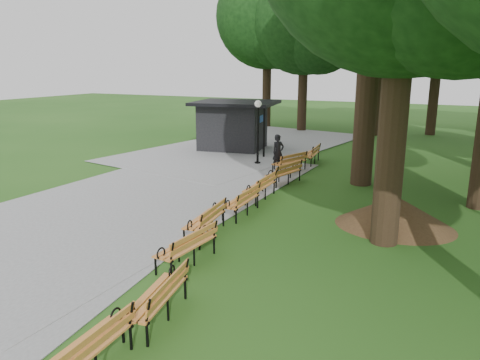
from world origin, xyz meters
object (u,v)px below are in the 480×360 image
at_px(bench_4, 241,201).
at_px(bench_2, 186,246).
at_px(lamp_post, 258,118).
at_px(person, 278,152).
at_px(bench_5, 260,187).
at_px(bench_8, 310,154).
at_px(dirt_mound, 395,211).
at_px(bench_6, 284,173).
at_px(bench_0, 83,350).
at_px(bench_1, 156,297).
at_px(bench_7, 289,162).
at_px(bench_3, 205,220).
at_px(kiosk, 233,125).

bearing_deg(bench_4, bench_2, 5.26).
bearing_deg(lamp_post, bench_4, -70.44).
height_order(person, bench_5, person).
xyz_separation_m(lamp_post, bench_8, (2.19, 1.17, -1.70)).
xyz_separation_m(bench_2, bench_4, (-0.42, 3.81, 0.00)).
height_order(dirt_mound, bench_4, dirt_mound).
relative_size(bench_2, bench_6, 1.00).
bearing_deg(bench_0, bench_1, 177.25).
height_order(person, bench_8, person).
relative_size(bench_0, bench_7, 1.00).
bearing_deg(bench_7, bench_0, 27.38).
distance_m(person, bench_6, 2.47).
bearing_deg(bench_4, bench_0, 7.61).
relative_size(bench_0, bench_8, 1.00).
bearing_deg(dirt_mound, bench_4, -168.19).
bearing_deg(bench_5, bench_3, 0.27).
xyz_separation_m(person, lamp_post, (-1.29, 0.73, 1.36)).
bearing_deg(bench_2, bench_4, -168.52).
distance_m(bench_6, bench_8, 4.09).
xyz_separation_m(bench_1, bench_8, (-1.53, 14.31, 0.00)).
bearing_deg(dirt_mound, bench_8, 123.04).
bearing_deg(bench_3, kiosk, -162.97).
height_order(bench_6, bench_7, same).
bearing_deg(person, bench_1, -133.44).
xyz_separation_m(bench_0, bench_2, (-0.77, 4.04, 0.00)).
height_order(kiosk, dirt_mound, kiosk).
bearing_deg(person, kiosk, 83.07).
bearing_deg(bench_4, bench_1, 10.24).
bearing_deg(person, bench_6, -118.26).
xyz_separation_m(bench_4, bench_5, (-0.16, 1.83, 0.00)).
bearing_deg(bench_7, bench_5, 25.97).
bearing_deg(bench_6, bench_0, 19.85).
bearing_deg(bench_8, bench_0, 0.67).
xyz_separation_m(dirt_mound, bench_7, (-5.04, 5.19, -0.01)).
bearing_deg(lamp_post, bench_0, -76.06).
relative_size(kiosk, bench_3, 2.22).
bearing_deg(bench_8, kiosk, -115.01).
relative_size(bench_2, bench_8, 1.00).
bearing_deg(bench_2, bench_0, 16.02).
xyz_separation_m(lamp_post, bench_3, (2.38, -9.07, -1.70)).
relative_size(bench_0, bench_1, 1.00).
distance_m(dirt_mound, bench_5, 4.68).
bearing_deg(bench_0, kiosk, -162.25).
bearing_deg(bench_8, bench_3, -3.62).
bearing_deg(person, bench_2, -135.34).
bearing_deg(bench_6, person, -140.21).
bearing_deg(bench_4, bench_5, -175.94).
xyz_separation_m(dirt_mound, bench_2, (-4.01, -4.74, -0.01)).
height_order(bench_2, bench_5, same).
bearing_deg(bench_1, bench_0, -10.75).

